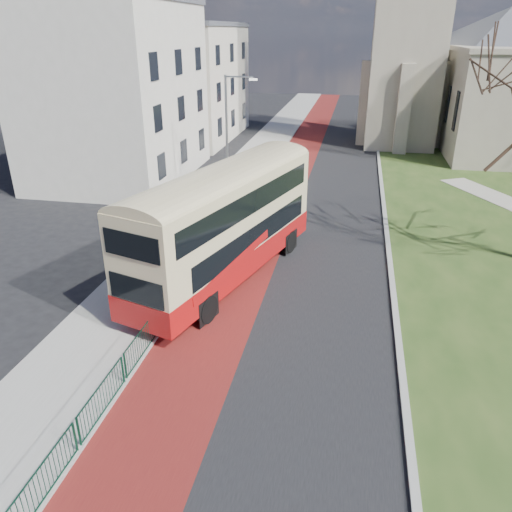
# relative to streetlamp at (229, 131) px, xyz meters

# --- Properties ---
(ground) EXTENTS (160.00, 160.00, 0.00)m
(ground) POSITION_rel_streetlamp_xyz_m (4.35, -18.00, -4.59)
(ground) COLOR black
(ground) RESTS_ON ground
(road_carriageway) EXTENTS (9.00, 120.00, 0.01)m
(road_carriageway) POSITION_rel_streetlamp_xyz_m (5.85, 2.00, -4.59)
(road_carriageway) COLOR black
(road_carriageway) RESTS_ON ground
(bus_lane) EXTENTS (3.40, 120.00, 0.01)m
(bus_lane) POSITION_rel_streetlamp_xyz_m (3.15, 2.00, -4.59)
(bus_lane) COLOR #591414
(bus_lane) RESTS_ON ground
(pavement_west) EXTENTS (4.00, 120.00, 0.12)m
(pavement_west) POSITION_rel_streetlamp_xyz_m (-0.65, 2.00, -4.53)
(pavement_west) COLOR gray
(pavement_west) RESTS_ON ground
(kerb_west) EXTENTS (0.25, 120.00, 0.13)m
(kerb_west) POSITION_rel_streetlamp_xyz_m (1.35, 2.00, -4.53)
(kerb_west) COLOR #999993
(kerb_west) RESTS_ON ground
(kerb_east) EXTENTS (0.25, 80.00, 0.13)m
(kerb_east) POSITION_rel_streetlamp_xyz_m (10.45, 4.00, -4.53)
(kerb_east) COLOR #999993
(kerb_east) RESTS_ON ground
(pedestrian_railing) EXTENTS (0.07, 24.00, 1.12)m
(pedestrian_railing) POSITION_rel_streetlamp_xyz_m (1.40, -14.00, -4.04)
(pedestrian_railing) COLOR #0D3925
(pedestrian_railing) RESTS_ON ground
(gothic_church) EXTENTS (16.38, 18.00, 40.00)m
(gothic_church) POSITION_rel_streetlamp_xyz_m (16.91, 20.00, 8.54)
(gothic_church) COLOR gray
(gothic_church) RESTS_ON ground
(street_block_near) EXTENTS (10.30, 14.30, 13.00)m
(street_block_near) POSITION_rel_streetlamp_xyz_m (-9.65, 4.00, 1.92)
(street_block_near) COLOR beige
(street_block_near) RESTS_ON ground
(street_block_far) EXTENTS (10.30, 16.30, 11.50)m
(street_block_far) POSITION_rel_streetlamp_xyz_m (-9.65, 20.00, 1.17)
(street_block_far) COLOR beige
(street_block_far) RESTS_ON ground
(streetlamp) EXTENTS (2.13, 0.18, 8.00)m
(streetlamp) POSITION_rel_streetlamp_xyz_m (0.00, 0.00, 0.00)
(streetlamp) COLOR gray
(streetlamp) RESTS_ON pavement_west
(bus) EXTENTS (6.30, 12.58, 5.14)m
(bus) POSITION_rel_streetlamp_xyz_m (2.80, -11.96, -1.66)
(bus) COLOR #9F0E0F
(bus) RESTS_ON ground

